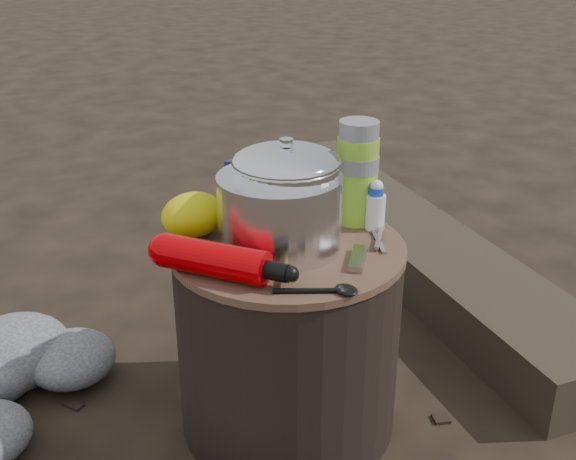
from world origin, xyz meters
TOP-DOWN VIEW (x-y plane):
  - ground at (0.00, 0.00)m, footprint 60.00×60.00m
  - stump at (0.00, 0.00)m, footprint 0.48×0.48m
  - rock_ring at (-0.45, 0.14)m, footprint 0.42×0.91m
  - log_main at (0.81, 0.40)m, footprint 0.80×1.80m
  - log_small at (0.71, 0.86)m, footprint 1.15×0.94m
  - foil_windscreen at (-0.02, 0.01)m, footprint 0.25×0.25m
  - camping_pot at (0.00, 0.01)m, footprint 0.21×0.21m
  - fuel_bottle at (-0.19, -0.02)m, footprint 0.20×0.28m
  - thermos at (0.20, 0.01)m, footprint 0.09×0.09m
  - travel_mug at (0.12, 0.16)m, footprint 0.09×0.09m
  - stuff_sack at (-0.13, 0.16)m, footprint 0.14×0.11m
  - food_pouch at (0.02, 0.17)m, footprint 0.12×0.06m
  - multitool at (0.06, -0.15)m, footprint 0.10×0.09m
  - pot_grabber at (0.16, -0.10)m, footprint 0.11×0.12m
  - spork at (-0.10, -0.18)m, footprint 0.14×0.11m
  - squeeze_bottle at (0.20, -0.05)m, footprint 0.04×0.04m

SIDE VIEW (x-z plane):
  - ground at x=0.00m, z-range 0.00..0.00m
  - log_small at x=0.71m, z-range 0.00..0.11m
  - log_main at x=0.81m, z-range 0.00..0.15m
  - rock_ring at x=-0.45m, z-range 0.00..0.18m
  - stump at x=0.00m, z-range 0.00..0.45m
  - pot_grabber at x=0.16m, z-range 0.45..0.46m
  - spork at x=-0.10m, z-range 0.45..0.46m
  - multitool at x=0.06m, z-range 0.45..0.46m
  - fuel_bottle at x=-0.19m, z-range 0.45..0.51m
  - stuff_sack at x=-0.13m, z-range 0.45..0.54m
  - squeeze_bottle at x=0.20m, z-range 0.45..0.55m
  - travel_mug at x=0.12m, z-range 0.45..0.57m
  - food_pouch at x=0.02m, z-range 0.45..0.59m
  - foil_windscreen at x=-0.02m, z-range 0.45..0.60m
  - camping_pot at x=0.00m, z-range 0.45..0.66m
  - thermos at x=0.20m, z-range 0.45..0.67m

